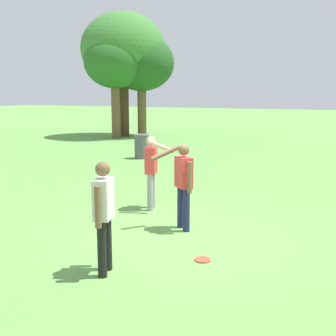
# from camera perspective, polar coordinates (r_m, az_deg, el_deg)

# --- Properties ---
(ground_plane) EXTENTS (120.00, 120.00, 0.00)m
(ground_plane) POSITION_cam_1_polar(r_m,az_deg,el_deg) (7.96, 1.74, -8.88)
(ground_plane) COLOR #609947
(person_thrower) EXTENTS (0.32, 0.59, 1.64)m
(person_thrower) POSITION_cam_1_polar(r_m,az_deg,el_deg) (6.12, -8.58, -5.61)
(person_thrower) COLOR black
(person_thrower) RESTS_ON ground
(person_catcher) EXTENTS (0.78, 0.59, 1.64)m
(person_catcher) POSITION_cam_1_polar(r_m,az_deg,el_deg) (9.43, -2.19, 0.16)
(person_catcher) COLOR gray
(person_catcher) RESTS_ON ground
(person_bystander) EXTENTS (0.84, 0.49, 1.64)m
(person_bystander) POSITION_cam_1_polar(r_m,az_deg,el_deg) (8.00, 2.01, -1.63)
(person_bystander) COLOR #1E234C
(person_bystander) RESTS_ON ground
(frisbee) EXTENTS (0.25, 0.25, 0.03)m
(frisbee) POSITION_cam_1_polar(r_m,az_deg,el_deg) (6.82, 4.65, -12.11)
(frisbee) COLOR #E04733
(frisbee) RESTS_ON ground
(trash_can_beside_table) EXTENTS (0.59, 0.59, 0.96)m
(trash_can_beside_table) POSITION_cam_1_polar(r_m,az_deg,el_deg) (16.85, -3.55, 2.91)
(trash_can_beside_table) COLOR #515156
(trash_can_beside_table) RESTS_ON ground
(tree_tall_left) EXTENTS (4.83, 4.83, 7.08)m
(tree_tall_left) POSITION_cam_1_polar(r_m,az_deg,el_deg) (25.48, -6.02, 15.48)
(tree_tall_left) COLOR #4C3823
(tree_tall_left) RESTS_ON ground
(tree_broad_center) EXTENTS (3.45, 3.45, 5.71)m
(tree_broad_center) POSITION_cam_1_polar(r_m,az_deg,el_deg) (24.56, -7.11, 13.77)
(tree_broad_center) COLOR brown
(tree_broad_center) RESTS_ON ground
(tree_far_right) EXTENTS (3.77, 3.77, 5.84)m
(tree_far_right) POSITION_cam_1_polar(r_m,az_deg,el_deg) (25.24, -3.57, 13.73)
(tree_far_right) COLOR brown
(tree_far_right) RESTS_ON ground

